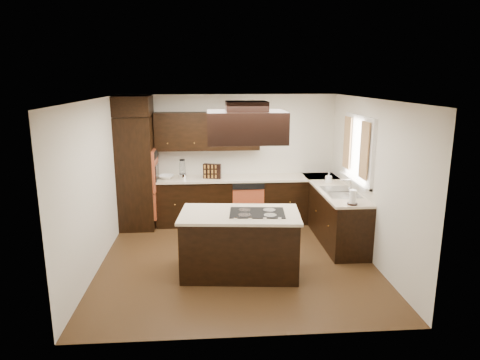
# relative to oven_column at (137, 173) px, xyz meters

# --- Properties ---
(floor) EXTENTS (4.20, 4.20, 0.02)m
(floor) POSITION_rel_oven_column_xyz_m (1.78, -1.71, -1.07)
(floor) COLOR brown
(floor) RESTS_ON ground
(ceiling) EXTENTS (4.20, 4.20, 0.02)m
(ceiling) POSITION_rel_oven_column_xyz_m (1.78, -1.71, 1.45)
(ceiling) COLOR white
(ceiling) RESTS_ON ground
(wall_back) EXTENTS (4.20, 0.02, 2.50)m
(wall_back) POSITION_rel_oven_column_xyz_m (1.78, 0.40, 0.19)
(wall_back) COLOR beige
(wall_back) RESTS_ON ground
(wall_front) EXTENTS (4.20, 0.02, 2.50)m
(wall_front) POSITION_rel_oven_column_xyz_m (1.78, -3.81, 0.19)
(wall_front) COLOR beige
(wall_front) RESTS_ON ground
(wall_left) EXTENTS (0.02, 4.20, 2.50)m
(wall_left) POSITION_rel_oven_column_xyz_m (-0.33, -1.71, 0.19)
(wall_left) COLOR beige
(wall_left) RESTS_ON ground
(wall_right) EXTENTS (0.02, 4.20, 2.50)m
(wall_right) POSITION_rel_oven_column_xyz_m (3.88, -1.71, 0.19)
(wall_right) COLOR beige
(wall_right) RESTS_ON ground
(oven_column) EXTENTS (0.65, 0.75, 2.12)m
(oven_column) POSITION_rel_oven_column_xyz_m (0.00, 0.00, 0.00)
(oven_column) COLOR black
(oven_column) RESTS_ON floor
(wall_oven_face) EXTENTS (0.05, 0.62, 0.78)m
(wall_oven_face) POSITION_rel_oven_column_xyz_m (0.35, 0.00, 0.06)
(wall_oven_face) COLOR #CE5630
(wall_oven_face) RESTS_ON oven_column
(base_cabinets_back) EXTENTS (2.93, 0.60, 0.88)m
(base_cabinets_back) POSITION_rel_oven_column_xyz_m (1.81, 0.09, -0.62)
(base_cabinets_back) COLOR black
(base_cabinets_back) RESTS_ON floor
(base_cabinets_right) EXTENTS (0.60, 2.40, 0.88)m
(base_cabinets_right) POSITION_rel_oven_column_xyz_m (3.58, -0.80, -0.62)
(base_cabinets_right) COLOR black
(base_cabinets_right) RESTS_ON floor
(countertop_back) EXTENTS (2.93, 0.63, 0.04)m
(countertop_back) POSITION_rel_oven_column_xyz_m (1.81, 0.08, -0.16)
(countertop_back) COLOR beige
(countertop_back) RESTS_ON base_cabinets_back
(countertop_right) EXTENTS (0.63, 2.40, 0.04)m
(countertop_right) POSITION_rel_oven_column_xyz_m (3.56, -0.80, -0.16)
(countertop_right) COLOR beige
(countertop_right) RESTS_ON base_cabinets_right
(upper_cabinets) EXTENTS (2.00, 0.34, 0.72)m
(upper_cabinets) POSITION_rel_oven_column_xyz_m (1.34, 0.23, 0.75)
(upper_cabinets) COLOR black
(upper_cabinets) RESTS_ON wall_back
(dishwasher_front) EXTENTS (0.60, 0.05, 0.72)m
(dishwasher_front) POSITION_rel_oven_column_xyz_m (2.10, -0.20, -0.66)
(dishwasher_front) COLOR #CE5630
(dishwasher_front) RESTS_ON floor
(window_frame) EXTENTS (0.06, 1.32, 1.12)m
(window_frame) POSITION_rel_oven_column_xyz_m (3.85, -1.16, 0.59)
(window_frame) COLOR white
(window_frame) RESTS_ON wall_right
(window_pane) EXTENTS (0.00, 1.20, 1.00)m
(window_pane) POSITION_rel_oven_column_xyz_m (3.87, -1.16, 0.59)
(window_pane) COLOR white
(window_pane) RESTS_ON wall_right
(curtain_left) EXTENTS (0.02, 0.34, 0.90)m
(curtain_left) POSITION_rel_oven_column_xyz_m (3.79, -1.57, 0.64)
(curtain_left) COLOR beige
(curtain_left) RESTS_ON wall_right
(curtain_right) EXTENTS (0.02, 0.34, 0.90)m
(curtain_right) POSITION_rel_oven_column_xyz_m (3.79, -0.74, 0.64)
(curtain_right) COLOR beige
(curtain_right) RESTS_ON wall_right
(sink_rim) EXTENTS (0.52, 0.84, 0.01)m
(sink_rim) POSITION_rel_oven_column_xyz_m (3.58, -1.16, -0.14)
(sink_rim) COLOR silver
(sink_rim) RESTS_ON countertop_right
(island) EXTENTS (1.72, 1.05, 0.88)m
(island) POSITION_rel_oven_column_xyz_m (1.79, -2.18, -0.62)
(island) COLOR black
(island) RESTS_ON floor
(island_top) EXTENTS (1.79, 1.11, 0.04)m
(island_top) POSITION_rel_oven_column_xyz_m (1.79, -2.18, -0.16)
(island_top) COLOR beige
(island_top) RESTS_ON island
(cooktop) EXTENTS (0.82, 0.59, 0.01)m
(cooktop) POSITION_rel_oven_column_xyz_m (2.04, -2.20, -0.13)
(cooktop) COLOR black
(cooktop) RESTS_ON island_top
(range_hood) EXTENTS (1.05, 0.72, 0.42)m
(range_hood) POSITION_rel_oven_column_xyz_m (1.88, -2.25, 1.10)
(range_hood) COLOR black
(range_hood) RESTS_ON ceiling
(hood_duct) EXTENTS (0.55, 0.50, 0.13)m
(hood_duct) POSITION_rel_oven_column_xyz_m (1.88, -2.25, 1.38)
(hood_duct) COLOR black
(hood_duct) RESTS_ON ceiling
(blender_base) EXTENTS (0.15, 0.15, 0.10)m
(blender_base) POSITION_rel_oven_column_xyz_m (0.86, 0.02, -0.09)
(blender_base) COLOR silver
(blender_base) RESTS_ON countertop_back
(blender_pitcher) EXTENTS (0.13, 0.13, 0.26)m
(blender_pitcher) POSITION_rel_oven_column_xyz_m (0.86, 0.02, 0.09)
(blender_pitcher) COLOR silver
(blender_pitcher) RESTS_ON blender_base
(spice_rack) EXTENTS (0.35, 0.17, 0.28)m
(spice_rack) POSITION_rel_oven_column_xyz_m (1.42, 0.03, 0.00)
(spice_rack) COLOR black
(spice_rack) RESTS_ON countertop_back
(mixing_bowl) EXTENTS (0.33, 0.33, 0.07)m
(mixing_bowl) POSITION_rel_oven_column_xyz_m (0.55, 0.08, -0.11)
(mixing_bowl) COLOR white
(mixing_bowl) RESTS_ON countertop_back
(soap_bottle) EXTENTS (0.11, 0.11, 0.19)m
(soap_bottle) POSITION_rel_oven_column_xyz_m (3.57, -0.46, -0.05)
(soap_bottle) COLOR white
(soap_bottle) RESTS_ON countertop_right
(paper_towel) EXTENTS (0.12, 0.12, 0.23)m
(paper_towel) POSITION_rel_oven_column_xyz_m (3.53, -1.89, -0.02)
(paper_towel) COLOR white
(paper_towel) RESTS_ON countertop_right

